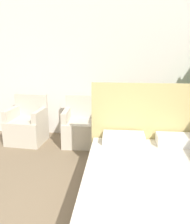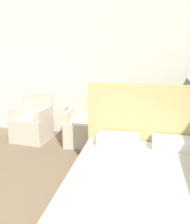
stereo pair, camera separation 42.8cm
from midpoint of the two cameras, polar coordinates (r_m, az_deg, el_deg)
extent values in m
cube|color=silver|center=(5.29, 1.83, 10.05)|extent=(10.00, 0.06, 2.90)
cube|color=#8C7A5B|center=(3.13, 15.09, -19.80)|extent=(1.71, 1.99, 0.30)
cube|color=beige|center=(2.98, 15.45, -15.53)|extent=(1.67, 1.95, 0.24)
cube|color=tan|center=(3.81, 14.76, -4.17)|extent=(1.74, 0.06, 1.38)
cube|color=white|center=(3.62, 8.75, -6.21)|extent=(0.59, 0.30, 0.14)
cube|color=white|center=(3.68, 20.88, -6.73)|extent=(0.59, 0.30, 0.14)
cube|color=beige|center=(5.26, -12.02, -3.81)|extent=(0.76, 0.70, 0.48)
cube|color=beige|center=(5.38, -10.83, 1.86)|extent=(0.70, 0.13, 0.46)
cube|color=beige|center=(5.31, -15.06, 0.07)|extent=(0.15, 0.58, 0.21)
cube|color=beige|center=(5.03, -9.24, -0.44)|extent=(0.15, 0.58, 0.21)
cube|color=beige|center=(4.94, 0.02, -4.72)|extent=(0.71, 0.65, 0.48)
cube|color=beige|center=(5.08, 0.57, 1.35)|extent=(0.70, 0.08, 0.46)
cube|color=beige|center=(4.89, -3.43, -0.70)|extent=(0.12, 0.57, 0.21)
cube|color=beige|center=(4.79, 3.55, -1.03)|extent=(0.12, 0.57, 0.21)
camera|label=1|loc=(0.21, -87.14, 0.77)|focal=40.00mm
camera|label=2|loc=(0.21, 92.86, -0.77)|focal=40.00mm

